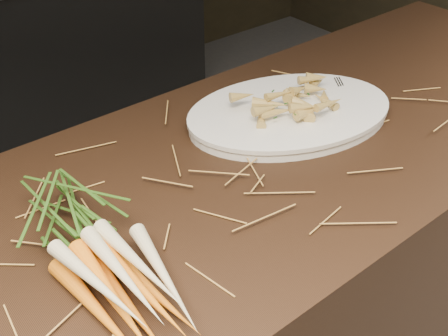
# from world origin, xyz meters

# --- Properties ---
(main_counter) EXTENTS (2.40, 0.70, 0.90)m
(main_counter) POSITION_xyz_m (0.00, 0.30, 0.45)
(main_counter) COLOR black
(main_counter) RESTS_ON ground
(back_counter) EXTENTS (1.82, 0.62, 0.84)m
(back_counter) POSITION_xyz_m (0.30, 2.18, 0.42)
(back_counter) COLOR black
(back_counter) RESTS_ON ground
(straw_bedding) EXTENTS (1.40, 0.60, 0.02)m
(straw_bedding) POSITION_xyz_m (0.00, 0.30, 0.91)
(straw_bedding) COLOR #AF7F41
(straw_bedding) RESTS_ON main_counter
(root_veg_bunch) EXTENTS (0.17, 0.46, 0.09)m
(root_veg_bunch) POSITION_xyz_m (-0.28, 0.25, 0.94)
(root_veg_bunch) COLOR #C1570C
(root_veg_bunch) RESTS_ON main_counter
(serving_platter) EXTENTS (0.55, 0.45, 0.03)m
(serving_platter) POSITION_xyz_m (0.29, 0.36, 0.91)
(serving_platter) COLOR white
(serving_platter) RESTS_ON main_counter
(roasted_veg_heap) EXTENTS (0.27, 0.23, 0.05)m
(roasted_veg_heap) POSITION_xyz_m (0.29, 0.36, 0.95)
(roasted_veg_heap) COLOR olive
(roasted_veg_heap) RESTS_ON serving_platter
(serving_fork) EXTENTS (0.12, 0.16, 0.00)m
(serving_fork) POSITION_xyz_m (0.44, 0.29, 0.93)
(serving_fork) COLOR silver
(serving_fork) RESTS_ON serving_platter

